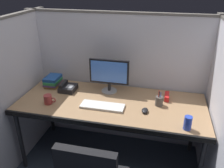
# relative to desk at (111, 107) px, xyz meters

# --- Properties ---
(cubicle_partition_rear) EXTENTS (2.21, 0.06, 1.57)m
(cubicle_partition_rear) POSITION_rel_desk_xyz_m (0.00, 0.46, 0.10)
(cubicle_partition_rear) COLOR silver
(cubicle_partition_rear) RESTS_ON ground
(cubicle_partition_left) EXTENTS (0.06, 1.41, 1.57)m
(cubicle_partition_left) POSITION_rel_desk_xyz_m (-0.99, -0.09, 0.10)
(cubicle_partition_left) COLOR silver
(cubicle_partition_left) RESTS_ON ground
(cubicle_partition_right) EXTENTS (0.06, 1.41, 1.57)m
(cubicle_partition_right) POSITION_rel_desk_xyz_m (0.99, -0.09, 0.10)
(cubicle_partition_right) COLOR silver
(cubicle_partition_right) RESTS_ON ground
(desk) EXTENTS (1.90, 0.80, 0.74)m
(desk) POSITION_rel_desk_xyz_m (0.00, 0.00, 0.00)
(desk) COLOR #997551
(desk) RESTS_ON ground
(monitor_center) EXTENTS (0.43, 0.17, 0.37)m
(monitor_center) POSITION_rel_desk_xyz_m (-0.07, 0.24, 0.27)
(monitor_center) COLOR gray
(monitor_center) RESTS_ON desk
(keyboard_main) EXTENTS (0.43, 0.15, 0.02)m
(keyboard_main) POSITION_rel_desk_xyz_m (-0.06, -0.11, 0.06)
(keyboard_main) COLOR silver
(keyboard_main) RESTS_ON desk
(computer_mouse) EXTENTS (0.06, 0.10, 0.04)m
(computer_mouse) POSITION_rel_desk_xyz_m (0.36, -0.10, 0.07)
(computer_mouse) COLOR black
(computer_mouse) RESTS_ON desk
(pen_cup) EXTENTS (0.08, 0.08, 0.17)m
(pen_cup) POSITION_rel_desk_xyz_m (0.48, 0.06, 0.10)
(pen_cup) COLOR #4C4742
(pen_cup) RESTS_ON desk
(red_stapler) EXTENTS (0.04, 0.15, 0.06)m
(red_stapler) POSITION_rel_desk_xyz_m (0.55, 0.21, 0.08)
(red_stapler) COLOR red
(red_stapler) RESTS_ON desk
(desk_phone) EXTENTS (0.17, 0.19, 0.09)m
(desk_phone) POSITION_rel_desk_xyz_m (-0.53, 0.16, 0.08)
(desk_phone) COLOR black
(desk_phone) RESTS_ON desk
(soda_can) EXTENTS (0.07, 0.07, 0.12)m
(soda_can) POSITION_rel_desk_xyz_m (0.73, -0.29, 0.11)
(soda_can) COLOR #263FB2
(soda_can) RESTS_ON desk
(coffee_mug) EXTENTS (0.13, 0.08, 0.09)m
(coffee_mug) POSITION_rel_desk_xyz_m (-0.60, -0.16, 0.10)
(coffee_mug) COLOR #993333
(coffee_mug) RESTS_ON desk
(book_stack) EXTENTS (0.16, 0.23, 0.11)m
(book_stack) POSITION_rel_desk_xyz_m (-0.75, 0.24, 0.11)
(book_stack) COLOR olive
(book_stack) RESTS_ON desk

